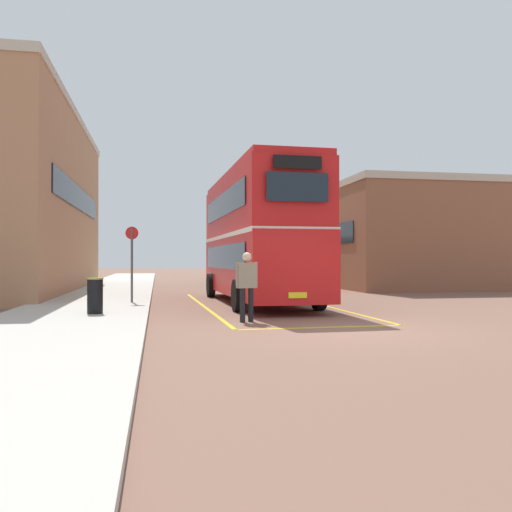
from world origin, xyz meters
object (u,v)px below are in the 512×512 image
Objects in this scene: single_deck_bus at (259,259)px; double_decker_bus at (257,235)px; pedestrian_boarding at (247,281)px; bus_stop_sign at (132,257)px; litter_bin at (95,296)px.

double_decker_bus is at bearing -100.89° from single_deck_bus.
bus_stop_sign reaches higher than pedestrian_boarding.
double_decker_bus reaches higher than litter_bin.
double_decker_bus is 16.81m from single_deck_bus.
double_decker_bus is at bearing 77.03° from pedestrian_boarding.
bus_stop_sign is (0.80, 3.84, 1.08)m from litter_bin.
single_deck_bus is at bearing 78.56° from pedestrian_boarding.
pedestrian_boarding is 4.23m from litter_bin.
litter_bin is at bearing -101.74° from bus_stop_sign.
bus_stop_sign is at bearing 78.26° from litter_bin.
double_decker_bus is 4.11× the size of bus_stop_sign.
litter_bin is (-3.93, 1.50, -0.43)m from pedestrian_boarding.
single_deck_bus is at bearing 79.11° from double_decker_bus.
double_decker_bus reaches higher than single_deck_bus.
pedestrian_boarding is 0.69× the size of bus_stop_sign.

